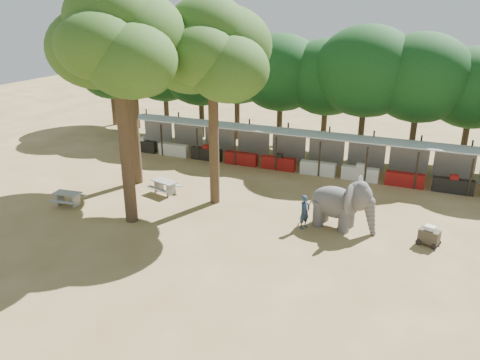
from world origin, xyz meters
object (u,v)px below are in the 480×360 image
at_px(cart_front, 429,236).
at_px(picnic_table_far, 165,185).
at_px(elephant, 343,203).
at_px(picnic_table_near, 68,197).
at_px(yard_tree_center, 116,41).
at_px(yard_tree_back, 211,51).
at_px(handler, 305,212).
at_px(yard_tree_left, 128,52).

bearing_deg(cart_front, picnic_table_far, -166.16).
relative_size(elephant, picnic_table_near, 2.13).
relative_size(yard_tree_center, picnic_table_near, 7.07).
bearing_deg(yard_tree_center, yard_tree_back, 53.14).
relative_size(yard_tree_back, picnic_table_far, 5.78).
xyz_separation_m(elephant, picnic_table_near, (-15.00, -3.21, -0.85)).
height_order(elephant, handler, elephant).
relative_size(yard_tree_back, picnic_table_near, 6.67).
relative_size(handler, picnic_table_near, 1.06).
distance_m(yard_tree_left, handler, 14.13).
bearing_deg(yard_tree_left, picnic_table_near, -106.13).
distance_m(yard_tree_left, cart_front, 19.53).
xyz_separation_m(yard_tree_left, picnic_table_far, (2.75, -1.17, -7.67)).
relative_size(yard_tree_left, yard_tree_back, 0.97).
xyz_separation_m(elephant, picnic_table_far, (-10.84, 0.51, -0.83)).
bearing_deg(yard_tree_left, picnic_table_far, -23.07).
relative_size(elephant, picnic_table_far, 1.84).
bearing_deg(yard_tree_center, picnic_table_near, 178.56).
distance_m(yard_tree_left, yard_tree_center, 5.92).
bearing_deg(cart_front, yard_tree_back, -167.80).
xyz_separation_m(handler, cart_front, (5.99, 0.52, -0.41)).
height_order(picnic_table_far, cart_front, cart_front).
xyz_separation_m(yard_tree_left, cart_front, (17.83, -1.96, -7.71)).
bearing_deg(cart_front, picnic_table_near, -154.51).
xyz_separation_m(yard_tree_center, picnic_table_near, (-4.41, 0.11, -8.70)).
relative_size(yard_tree_center, picnic_table_far, 6.13).
distance_m(yard_tree_center, elephant, 13.59).
bearing_deg(elephant, cart_front, 4.72).
distance_m(elephant, picnic_table_near, 15.36).
height_order(handler, cart_front, handler).
distance_m(elephant, handler, 1.98).
distance_m(elephant, picnic_table_far, 10.88).
distance_m(elephant, cart_front, 4.34).
xyz_separation_m(yard_tree_center, cart_front, (14.83, 3.04, -8.72)).
bearing_deg(picnic_table_near, elephant, 5.92).
bearing_deg(elephant, yard_tree_center, -154.13).
xyz_separation_m(yard_tree_back, handler, (5.84, -1.48, -7.64)).
bearing_deg(elephant, handler, -146.92).
relative_size(elephant, cart_front, 3.11).
distance_m(yard_tree_back, elephant, 10.47).
bearing_deg(yard_tree_center, picnic_table_far, 93.79).
bearing_deg(picnic_table_far, cart_front, 13.11).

